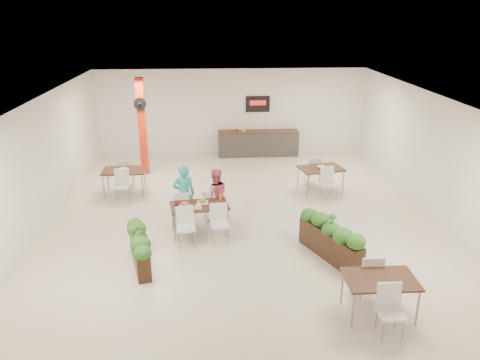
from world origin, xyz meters
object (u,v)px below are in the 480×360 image
planter_right (330,237)px  side_table_c (380,284)px  main_table (199,209)px  planter_left (139,244)px  side_table_a (124,174)px  red_column (142,126)px  diner_man (184,194)px  service_counter (258,143)px  diner_woman (215,196)px  side_table_b (321,171)px

planter_right → side_table_c: 2.12m
main_table → planter_left: main_table is taller
side_table_a → side_table_c: same height
red_column → side_table_c: bearing=-57.4°
diner_man → service_counter: bearing=-121.8°
main_table → planter_right: 3.24m
diner_man → side_table_a: 2.85m
main_table → diner_man: size_ratio=1.15×
main_table → side_table_c: bearing=-47.0°
main_table → diner_man: (-0.39, 0.66, 0.14)m
diner_man → red_column: bearing=-77.6°
diner_man → planter_right: bearing=139.0°
diner_woman → side_table_a: size_ratio=0.88×
red_column → main_table: bearing=-67.5°
main_table → diner_man: 0.78m
red_column → diner_man: size_ratio=2.06×
side_table_a → side_table_c: 8.40m
service_counter → main_table: service_counter is taller
planter_left → side_table_a: side_table_a is taller
red_column → diner_man: 4.31m
main_table → planter_right: planter_right is taller
side_table_c → planter_right: bearing=100.7°
side_table_b → side_table_a: bearing=166.1°
service_counter → planter_right: (0.81, -7.89, 0.01)m
main_table → side_table_c: (3.28, -3.52, -0.01)m
red_column → side_table_a: bearing=-101.7°
diner_woman → planter_left: (-1.67, -2.08, -0.23)m
red_column → service_counter: 4.56m
service_counter → side_table_a: bearing=-140.0°
planter_left → side_table_a: size_ratio=1.06×
diner_man → diner_woman: size_ratio=1.08×
service_counter → side_table_a: service_counter is taller
planter_left → side_table_b: 6.33m
planter_left → main_table: bearing=48.4°
service_counter → side_table_c: size_ratio=1.85×
diner_man → side_table_b: size_ratio=0.93×
red_column → diner_woman: red_column is taller
main_table → diner_woman: (0.41, 0.66, 0.08)m
diner_woman → planter_left: bearing=42.6°
red_column → side_table_b: bearing=-19.8°
service_counter → planter_left: size_ratio=1.74×
side_table_b → side_table_c: size_ratio=1.03×
service_counter → planter_left: bearing=-113.1°
main_table → diner_woman: 0.78m
red_column → main_table: 5.07m
planter_right → main_table: bearing=153.8°
side_table_a → side_table_b: same height
diner_man → planter_left: 2.28m
planter_left → side_table_c: side_table_c is taller
side_table_b → diner_man: bearing=-166.1°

